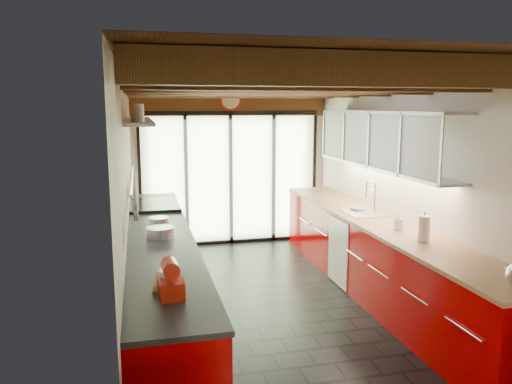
% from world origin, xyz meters
% --- Properties ---
extents(ground, '(5.50, 5.50, 0.00)m').
position_xyz_m(ground, '(0.00, 0.00, 0.00)').
color(ground, black).
rests_on(ground, ground).
extents(room_shell, '(5.50, 5.50, 5.50)m').
position_xyz_m(room_shell, '(0.00, 0.00, 1.65)').
color(room_shell, silver).
rests_on(room_shell, ground).
extents(ceiling_beams, '(3.14, 5.06, 4.90)m').
position_xyz_m(ceiling_beams, '(-0.00, 0.38, 2.46)').
color(ceiling_beams, '#593316').
rests_on(ceiling_beams, ground).
extents(glass_door, '(2.95, 0.10, 2.90)m').
position_xyz_m(glass_door, '(0.00, 2.69, 1.66)').
color(glass_door, '#C6EAAD').
rests_on(glass_door, ground).
extents(left_counter, '(0.68, 5.00, 0.92)m').
position_xyz_m(left_counter, '(-1.28, 0.00, 0.46)').
color(left_counter, '#AA0000').
rests_on(left_counter, ground).
extents(range_stove, '(0.66, 0.90, 0.97)m').
position_xyz_m(range_stove, '(-1.28, 1.45, 0.47)').
color(range_stove, silver).
rests_on(range_stove, ground).
extents(right_counter, '(0.68, 5.00, 0.92)m').
position_xyz_m(right_counter, '(1.27, 0.00, 0.46)').
color(right_counter, '#AA0000').
rests_on(right_counter, ground).
extents(sink_assembly, '(0.45, 0.52, 0.43)m').
position_xyz_m(sink_assembly, '(1.29, 0.40, 0.96)').
color(sink_assembly, silver).
rests_on(sink_assembly, right_counter).
extents(upper_cabinets_right, '(0.34, 3.00, 3.00)m').
position_xyz_m(upper_cabinets_right, '(1.43, 0.30, 1.85)').
color(upper_cabinets_right, silver).
rests_on(upper_cabinets_right, ground).
extents(left_wall_fixtures, '(0.28, 2.60, 0.96)m').
position_xyz_m(left_wall_fixtures, '(-1.47, 0.14, 1.88)').
color(left_wall_fixtures, silver).
rests_on(left_wall_fixtures, ground).
extents(stand_mixer, '(0.19, 0.31, 0.27)m').
position_xyz_m(stand_mixer, '(-1.27, -1.82, 1.03)').
color(stand_mixer, red).
rests_on(stand_mixer, left_counter).
extents(pot_large, '(0.23, 0.23, 0.14)m').
position_xyz_m(pot_large, '(-1.27, 0.14, 0.99)').
color(pot_large, silver).
rests_on(pot_large, left_counter).
extents(pot_small, '(0.35, 0.35, 0.11)m').
position_xyz_m(pot_small, '(-1.27, -0.19, 0.97)').
color(pot_small, silver).
rests_on(pot_small, left_counter).
extents(cutting_board, '(0.25, 0.34, 0.03)m').
position_xyz_m(cutting_board, '(-1.27, -1.65, 0.93)').
color(cutting_board, brown).
rests_on(cutting_board, left_counter).
extents(paper_towel, '(0.13, 0.13, 0.31)m').
position_xyz_m(paper_towel, '(1.27, -0.96, 1.05)').
color(paper_towel, white).
rests_on(paper_towel, right_counter).
extents(soap_bottle, '(0.11, 0.11, 0.19)m').
position_xyz_m(soap_bottle, '(1.27, -0.47, 1.01)').
color(soap_bottle, silver).
rests_on(soap_bottle, right_counter).
extents(bowl, '(0.24, 0.24, 0.05)m').
position_xyz_m(bowl, '(1.27, 0.57, 0.94)').
color(bowl, silver).
rests_on(bowl, right_counter).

